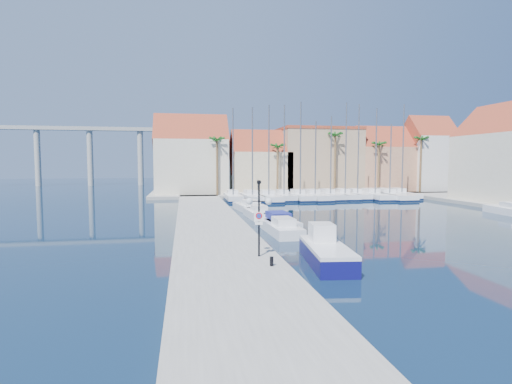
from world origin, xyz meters
The scene contains 34 objects.
ground centered at (0.00, 0.00, 0.00)m, with size 260.00×260.00×0.00m, color black.
quay_west centered at (-9.00, 13.50, 0.25)m, with size 6.00×77.00×0.50m, color gray.
shore_north centered at (10.00, 48.00, 0.25)m, with size 54.00×16.00×0.50m, color gray.
lamp_post centered at (-7.19, -0.71, 3.31)m, with size 1.43×0.60×4.28m.
bollard centered at (-6.94, -2.88, 0.74)m, with size 0.19×0.19×0.48m, color black.
fishing_boat centered at (-3.38, -1.04, 0.71)m, with size 2.77×6.35×2.15m.
motorboat_west_0 centered at (-3.58, 8.60, 0.51)m, with size 2.24×6.53×1.40m.
motorboat_west_1 centered at (-3.20, 12.16, 0.51)m, with size 2.95×7.56×1.40m.
motorboat_west_2 centered at (-3.80, 17.90, 0.51)m, with size 2.21×6.14×1.40m.
motorboat_west_3 centered at (-3.70, 23.83, 0.51)m, with size 3.08×7.53×1.40m.
motorboat_east_1 centered at (23.99, 15.87, 0.51)m, with size 2.24×5.75×1.40m.
sailboat_0 centered at (-4.11, 36.77, 0.64)m, with size 2.26×8.39×13.70m.
sailboat_1 centered at (-1.35, 36.19, 0.62)m, with size 2.87×9.22×13.80m.
sailboat_2 centered at (1.05, 35.66, 0.60)m, with size 2.91×10.37×14.09m.
sailboat_3 centered at (3.50, 36.15, 0.66)m, with size 2.36×8.18×14.24m.
sailboat_4 centered at (5.94, 35.93, 0.64)m, with size 2.51×9.09×14.73m.
sailboat_5 centered at (8.27, 35.95, 0.58)m, with size 3.15×9.87×11.93m.
sailboat_6 centered at (10.90, 36.39, 0.61)m, with size 3.04×9.07×12.81m.
sailboat_7 centered at (13.43, 36.53, 0.64)m, with size 2.89×9.19×14.93m.
sailboat_8 centered at (15.47, 36.41, 0.67)m, with size 2.73×8.22×14.71m.
sailboat_9 centered at (18.08, 35.95, 0.59)m, with size 3.49×11.04×14.07m.
sailboat_10 centered at (20.31, 35.69, 0.55)m, with size 3.63×12.11×11.66m.
sailboat_11 centered at (22.86, 36.29, 0.65)m, with size 2.60×8.94×14.83m.
building_0 centered at (-10.00, 47.00, 6.52)m, with size 12.30×9.00×13.50m.
building_1 centered at (2.00, 47.00, 5.30)m, with size 10.30×8.00×11.00m.
building_2 centered at (13.00, 48.00, 6.26)m, with size 14.20×10.20×11.50m.
building_3 centered at (25.00, 47.00, 5.86)m, with size 10.30×8.00×12.00m.
building_4 centered at (34.00, 46.00, 6.97)m, with size 8.30×8.00×14.00m.
palm_0 centered at (-6.00, 42.00, 9.08)m, with size 2.60×2.60×10.15m.
palm_1 centered at (4.00, 42.00, 8.14)m, with size 2.60×2.60×9.15m.
palm_2 centered at (14.00, 42.00, 10.02)m, with size 2.60×2.60×11.15m.
palm_3 centered at (22.00, 42.00, 8.61)m, with size 2.60×2.60×9.65m.
palm_4 centered at (30.00, 42.00, 9.55)m, with size 2.60×2.60×10.65m.
viaduct centered at (-39.07, 82.00, 10.25)m, with size 48.00×2.20×14.45m.
Camera 1 is at (-11.28, -22.38, 5.77)m, focal length 28.00 mm.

